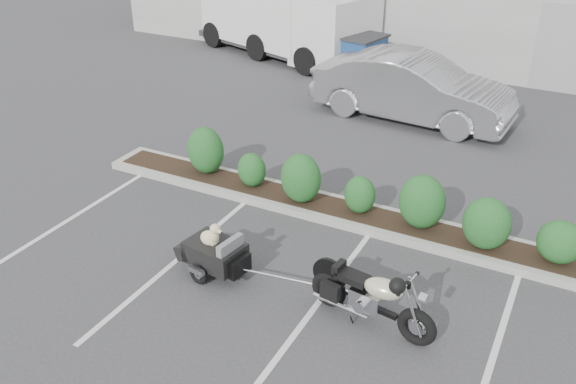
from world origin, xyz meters
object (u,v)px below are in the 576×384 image
at_px(pet_trailer, 214,252).
at_px(delivery_truck, 284,10).
at_px(motorcycle, 371,298).
at_px(dumpster, 349,55).
at_px(sedan, 412,88).

height_order(pet_trailer, delivery_truck, delivery_truck).
bearing_deg(pet_trailer, delivery_truck, 121.40).
xyz_separation_m(motorcycle, dumpster, (-4.93, 11.10, 0.22)).
bearing_deg(motorcycle, pet_trailer, -171.86).
xyz_separation_m(dumpster, delivery_truck, (-3.01, 1.22, 0.87)).
bearing_deg(dumpster, pet_trailer, -67.15).
relative_size(motorcycle, pet_trailer, 1.24).
distance_m(motorcycle, pet_trailer, 2.78).
bearing_deg(sedan, pet_trailer, 178.97).
xyz_separation_m(sedan, delivery_truck, (-5.93, 3.94, 0.70)).
bearing_deg(delivery_truck, sedan, -15.67).
xyz_separation_m(pet_trailer, delivery_truck, (-5.16, 12.29, 1.16)).
distance_m(motorcycle, delivery_truck, 14.70).
xyz_separation_m(pet_trailer, dumpster, (-2.15, 11.07, 0.28)).
height_order(motorcycle, sedan, sedan).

